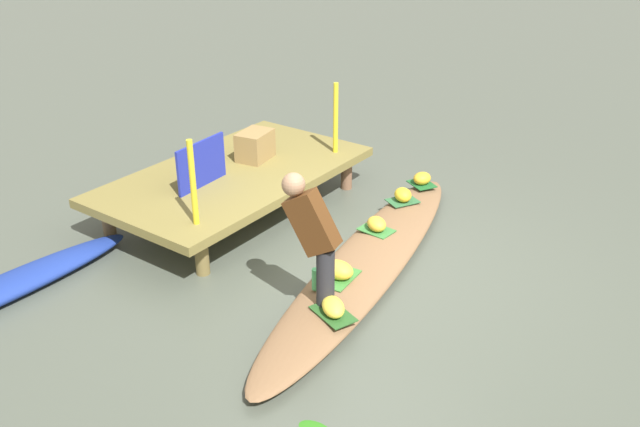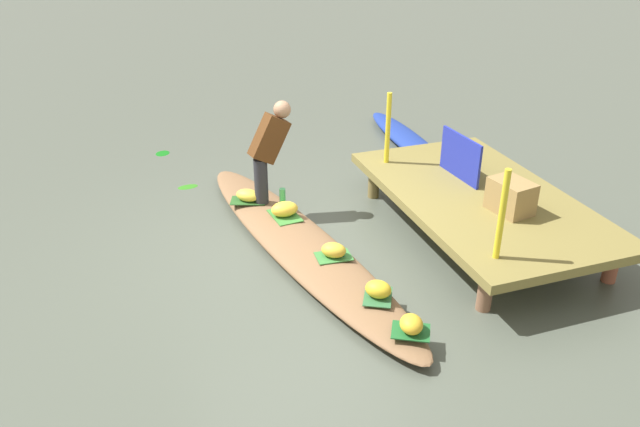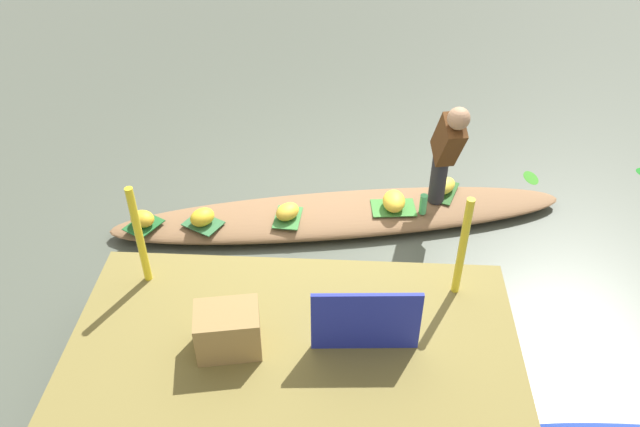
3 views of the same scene
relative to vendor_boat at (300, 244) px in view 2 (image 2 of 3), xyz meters
The scene contains 22 objects.
canal_water 0.09m from the vendor_boat, ahead, with size 40.00×40.00×0.00m, color #4C5347.
dock_platform 2.06m from the vendor_boat, 82.03° to the left, with size 3.20×1.80×0.49m.
vendor_boat is the anchor object (origin of this frame).
moored_boat 3.50m from the vendor_boat, 134.19° to the left, with size 2.78×0.44×0.18m, color navy.
leaf_mat_0 0.55m from the vendor_boat, 21.72° to the left, with size 0.36×0.25×0.01m, color #377937.
banana_bunch_0 0.57m from the vendor_boat, 21.72° to the left, with size 0.25×0.19×0.15m, color gold.
leaf_mat_1 1.35m from the vendor_boat, 14.51° to the left, with size 0.34×0.25×0.01m, color #2F6439.
banana_bunch_1 1.35m from the vendor_boat, 14.51° to the left, with size 0.24×0.19×0.16m, color gold.
leaf_mat_2 1.90m from the vendor_boat, 11.81° to the left, with size 0.32×0.25×0.01m, color #1C5B28.
banana_bunch_2 1.91m from the vendor_boat, 11.81° to the left, with size 0.23×0.19×0.15m, color gold.
leaf_mat_3 0.53m from the vendor_boat, behind, with size 0.43×0.28×0.01m, color #3A7D32.
banana_bunch_3 0.55m from the vendor_boat, behind, with size 0.31×0.22×0.17m, color yellow.
leaf_mat_4 1.08m from the vendor_boat, 163.16° to the right, with size 0.41×0.24×0.01m, color #285723.
banana_bunch_4 1.09m from the vendor_boat, 163.16° to the right, with size 0.29×0.19×0.14m, color yellow.
vendor_person 1.24m from the vendor_boat, behind, with size 0.26×0.53×1.19m.
water_bottle 0.82m from the vendor_boat, behind, with size 0.07×0.07×0.21m, color #4BB967.
market_banner 2.13m from the vendor_boat, 96.16° to the left, with size 0.75×0.03×0.52m, color #1F2A9C.
railing_post_west 1.88m from the vendor_boat, 122.93° to the left, with size 0.06×0.06×0.88m, color yellow.
railing_post_east 2.21m from the vendor_boat, 43.71° to the left, with size 0.06×0.06×0.88m, color yellow.
produce_crate 2.26m from the vendor_boat, 70.67° to the left, with size 0.44×0.32×0.34m, color olive.
drifting_plant_0 2.25m from the vendor_boat, 156.88° to the right, with size 0.27×0.15×0.01m, color #2C771A.
drifting_plant_1 3.54m from the vendor_boat, 162.69° to the right, with size 0.24×0.20×0.01m, color #116815.
Camera 2 is at (5.66, -1.75, 3.50)m, focal length 35.71 mm.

